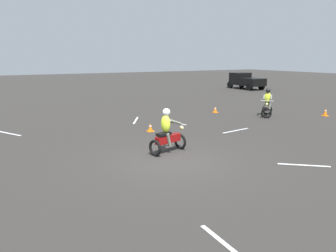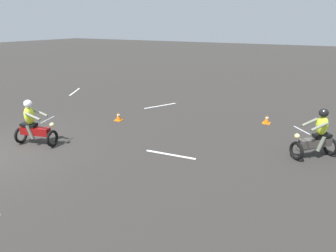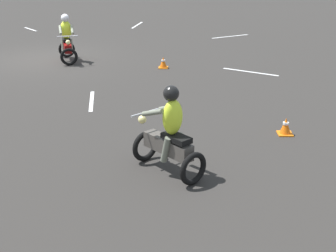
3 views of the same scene
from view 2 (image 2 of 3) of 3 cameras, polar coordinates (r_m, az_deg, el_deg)
ground_plane at (r=10.49m, az=-31.59°, el=-4.90°), size 120.00×120.00×0.00m
motorcycle_rider_foreground at (r=10.40m, az=-27.25°, el=0.09°), size 0.97×1.56×1.66m
motorcycle_rider_background at (r=9.61m, az=29.72°, el=-1.99°), size 1.38×1.44×1.66m
traffic_cone_near_left at (r=12.03m, az=-10.72°, el=2.04°), size 0.32×0.32×0.38m
traffic_cone_far_right at (r=12.24m, az=20.70°, el=1.34°), size 0.32×0.32×0.38m
lane_stripe_n at (r=8.80m, az=0.53°, el=-6.23°), size 0.32×1.75×0.01m
lane_stripe_nw at (r=14.06m, az=-1.69°, el=4.43°), size 1.71×1.07×0.01m
lane_stripe_sw at (r=18.13m, az=-19.64°, el=7.04°), size 1.79×1.05×0.01m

